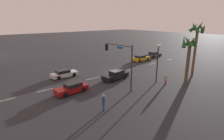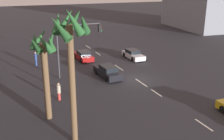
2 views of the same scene
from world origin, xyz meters
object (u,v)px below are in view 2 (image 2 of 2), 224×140
traffic_signal (73,40)px  palm_tree_0 (70,44)px  pedestrian_0 (59,91)px  pedestrian_1 (36,58)px  car_0 (133,55)px  car_3 (108,72)px  streetlamp (70,55)px  car_4 (83,56)px  palm_tree_1 (44,57)px

traffic_signal → palm_tree_0: size_ratio=0.68×
pedestrian_0 → pedestrian_1: bearing=2.0°
car_0 → palm_tree_0: (-17.16, 13.39, 6.23)m
car_3 → pedestrian_1: 10.48m
car_3 → streetlamp: (-3.66, 5.17, 3.48)m
car_4 → traffic_signal: bearing=154.2°
car_4 → palm_tree_1: size_ratio=0.60×
pedestrian_1 → palm_tree_1: palm_tree_1 is taller
car_3 → pedestrian_0: 7.72m
car_0 → streetlamp: (-9.52, 11.52, 3.54)m
traffic_signal → pedestrian_1: 7.64m
streetlamp → pedestrian_0: size_ratio=3.45×
streetlamp → pedestrian_0: bearing=107.5°
car_3 → car_4: bearing=3.0°
car_4 → palm_tree_1: palm_tree_1 is taller
car_4 → traffic_signal: 7.70m
car_3 → traffic_signal: (1.91, 3.39, 3.58)m
car_3 → car_4: 8.03m
pedestrian_0 → pedestrian_1: 11.94m
pedestrian_0 → streetlamp: bearing=-72.5°
car_0 → pedestrian_0: 16.29m
car_4 → palm_tree_1: 17.54m
traffic_signal → pedestrian_1: bearing=31.0°
car_3 → pedestrian_0: bearing=122.0°
streetlamp → palm_tree_1: palm_tree_1 is taller
car_3 → streetlamp: size_ratio=0.79×
pedestrian_1 → palm_tree_0: size_ratio=0.20×
streetlamp → pedestrian_0: (-0.43, 1.37, -3.24)m
car_4 → palm_tree_0: (-19.32, 6.61, 6.21)m
palm_tree_0 → palm_tree_1: (4.17, 1.01, -1.71)m
car_0 → palm_tree_0: 22.64m
traffic_signal → streetlamp: (-5.57, 1.78, -0.10)m
traffic_signal → streetlamp: 5.85m
car_0 → palm_tree_0: size_ratio=0.48×
pedestrian_1 → traffic_signal: bearing=-149.0°
car_3 → palm_tree_0: (-11.30, 7.03, 6.17)m
pedestrian_1 → palm_tree_0: 20.01m
car_3 → palm_tree_0: bearing=148.1°
palm_tree_1 → streetlamp: bearing=-39.7°
palm_tree_1 → car_4: bearing=-26.7°
traffic_signal → pedestrian_0: size_ratio=3.65×
traffic_signal → pedestrian_0: 7.56m
car_3 → streetlamp: bearing=125.3°
car_3 → car_4: size_ratio=1.06×
car_0 → car_3: size_ratio=0.94×
car_4 → pedestrian_0: pedestrian_0 is taller
car_0 → streetlamp: bearing=129.6°
pedestrian_0 → palm_tree_1: bearing=153.7°
car_3 → car_0: bearing=-47.3°
car_0 → pedestrian_1: size_ratio=2.37×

